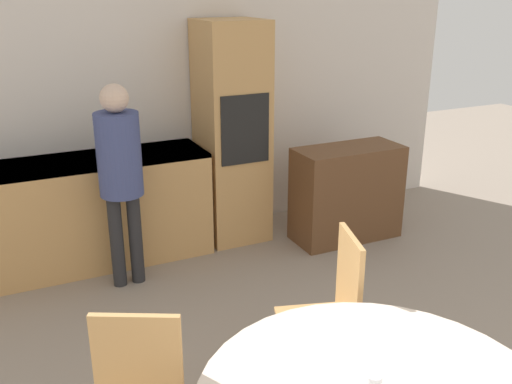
% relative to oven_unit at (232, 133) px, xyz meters
% --- Properties ---
extents(wall_back, '(6.11, 0.05, 2.60)m').
position_rel_oven_unit_xyz_m(wall_back, '(-0.51, 0.34, 0.31)').
color(wall_back, silver).
rests_on(wall_back, ground_plane).
extents(kitchen_counter, '(2.40, 0.60, 0.92)m').
position_rel_oven_unit_xyz_m(kitchen_counter, '(-1.52, -0.01, -0.52)').
color(kitchen_counter, tan).
rests_on(kitchen_counter, ground_plane).
extents(oven_unit, '(0.56, 0.59, 1.98)m').
position_rel_oven_unit_xyz_m(oven_unit, '(0.00, 0.00, 0.00)').
color(oven_unit, tan).
rests_on(oven_unit, ground_plane).
extents(sideboard, '(0.99, 0.45, 0.88)m').
position_rel_oven_unit_xyz_m(sideboard, '(0.93, -0.50, -0.55)').
color(sideboard, brown).
rests_on(sideboard, ground_plane).
extents(chair_far_right, '(0.50, 0.50, 0.98)m').
position_rel_oven_unit_xyz_m(chair_far_right, '(-0.37, -2.29, -0.45)').
color(chair_far_right, tan).
rests_on(chair_far_right, ground_plane).
extents(person_standing, '(0.33, 0.33, 1.59)m').
position_rel_oven_unit_xyz_m(person_standing, '(-1.13, -0.51, -0.01)').
color(person_standing, '#262628').
rests_on(person_standing, ground_plane).
extents(cup, '(0.07, 0.07, 0.08)m').
position_rel_oven_unit_xyz_m(cup, '(-0.75, -3.15, -0.21)').
color(cup, silver).
rests_on(cup, dining_table).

